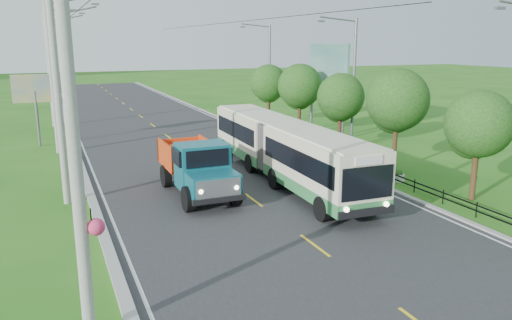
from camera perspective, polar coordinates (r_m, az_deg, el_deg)
ground at (r=19.09m, az=6.74°, el=-9.71°), size 240.00×240.00×0.00m
road at (r=37.05m, az=-8.64°, el=1.62°), size 14.00×120.00×0.02m
curb_left at (r=36.01m, az=-19.80°, el=0.74°), size 0.40×120.00×0.15m
curb_right at (r=39.36m, az=1.49°, el=2.52°), size 0.30×120.00×0.10m
edge_line_left at (r=36.05m, az=-18.93°, el=0.74°), size 0.12×120.00×0.00m
edge_line_right at (r=39.16m, az=0.82°, el=2.42°), size 0.12×120.00×0.00m
centre_dash at (r=19.08m, az=6.74°, el=-9.65°), size 0.12×2.20×0.00m
railing_right at (r=34.45m, az=6.90°, el=1.28°), size 0.04×40.00×0.60m
pole_nearest at (r=12.48m, az=-19.76°, el=0.94°), size 3.51×0.44×10.00m
pole_near at (r=24.33m, az=-21.63°, el=6.87°), size 3.51×0.32×10.00m
pole_mid at (r=36.29m, az=-22.22°, el=8.66°), size 3.51×0.32×10.00m
pole_far at (r=48.27m, az=-22.52°, el=9.57°), size 3.51×0.32×10.00m
tree_second at (r=25.78m, az=23.97°, el=3.44°), size 3.18×3.26×5.30m
tree_third at (r=30.09m, az=15.76°, el=6.25°), size 3.60×3.62×6.00m
tree_fourth at (r=34.99m, az=9.60°, el=6.84°), size 3.24×3.31×5.40m
tree_fifth at (r=40.13m, az=5.00°, el=8.17°), size 3.48×3.52×5.80m
tree_back at (r=45.52m, az=1.44°, el=8.57°), size 3.30×3.36×5.50m
streetlight_mid at (r=35.18m, az=10.90°, el=8.97°), size 3.02×0.20×9.07m
streetlight_far at (r=47.45m, az=1.39°, el=10.28°), size 3.02×0.20×9.07m
planter_near at (r=28.36m, az=15.97°, el=-1.80°), size 0.64×0.64×0.67m
planter_mid at (r=34.75m, az=7.76°, el=1.34°), size 0.64×0.64×0.67m
planter_far at (r=41.70m, az=2.18°, el=3.46°), size 0.64×0.64×0.67m
billboard_left at (r=39.38m, az=-23.96°, el=7.00°), size 3.00×0.20×5.20m
billboard_right at (r=41.10m, az=8.20°, el=10.29°), size 0.24×6.00×7.30m
bus at (r=27.34m, az=3.20°, el=1.60°), size 3.13×16.36×3.14m
dump_truck at (r=24.76m, az=-6.77°, el=-0.47°), size 2.65×6.64×2.78m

